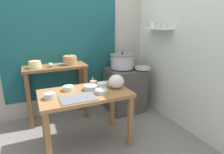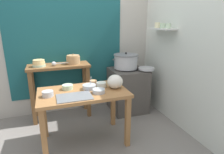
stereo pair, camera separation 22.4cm
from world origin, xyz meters
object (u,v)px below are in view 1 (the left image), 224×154
(steamer_pot, at_px, (122,61))
(ladle, at_px, (51,65))
(serving_tray, at_px, (78,98))
(prep_bowl_1, at_px, (68,88))
(wide_pan, at_px, (143,68))
(prep_bowl_0, at_px, (91,87))
(prep_bowl_2, at_px, (50,96))
(back_shelf_table, at_px, (56,79))
(prep_bowl_5, at_px, (102,85))
(clay_pot, at_px, (70,60))
(prep_bowl_4, at_px, (94,83))
(prep_bowl_3, at_px, (101,91))
(plastic_bag, at_px, (116,81))
(stove_block, at_px, (124,89))
(bowl_stack_enamel, at_px, (35,65))
(prep_table, at_px, (85,100))

(steamer_pot, height_order, ladle, steamer_pot)
(serving_tray, bearing_deg, prep_bowl_1, 98.11)
(wide_pan, distance_m, prep_bowl_0, 1.18)
(prep_bowl_2, bearing_deg, prep_bowl_1, 35.48)
(back_shelf_table, height_order, prep_bowl_2, back_shelf_table)
(prep_bowl_2, height_order, prep_bowl_5, prep_bowl_5)
(steamer_pot, xyz_separation_m, clay_pot, (-0.88, 0.11, 0.07))
(back_shelf_table, height_order, ladle, ladle)
(serving_tray, xyz_separation_m, prep_bowl_4, (0.31, 0.35, 0.03))
(steamer_pot, xyz_separation_m, ladle, (-1.18, 0.05, 0.03))
(ladle, bearing_deg, prep_bowl_0, -62.17)
(steamer_pot, distance_m, prep_bowl_3, 1.12)
(ladle, height_order, plastic_bag, ladle)
(plastic_bag, height_order, prep_bowl_1, plastic_bag)
(prep_bowl_3, bearing_deg, clay_pot, 99.79)
(stove_block, distance_m, serving_tray, 1.41)
(prep_bowl_0, bearing_deg, stove_block, 37.94)
(prep_bowl_3, relative_size, prep_bowl_5, 1.18)
(prep_bowl_5, bearing_deg, prep_bowl_2, -171.29)
(clay_pot, height_order, ladle, clay_pot)
(steamer_pot, relative_size, plastic_bag, 2.29)
(steamer_pot, bearing_deg, bowl_stack_enamel, 177.03)
(prep_bowl_0, height_order, prep_bowl_3, prep_bowl_0)
(ladle, bearing_deg, back_shelf_table, 45.32)
(ladle, bearing_deg, prep_table, -69.22)
(clay_pot, relative_size, ladle, 0.76)
(back_shelf_table, distance_m, prep_bowl_4, 0.76)
(prep_bowl_1, distance_m, prep_bowl_4, 0.36)
(bowl_stack_enamel, relative_size, prep_bowl_0, 1.09)
(bowl_stack_enamel, bearing_deg, steamer_pot, -2.97)
(wide_pan, distance_m, prep_bowl_1, 1.40)
(clay_pot, relative_size, prep_bowl_4, 2.17)
(prep_table, distance_m, ladle, 0.88)
(plastic_bag, distance_m, prep_bowl_2, 0.84)
(bowl_stack_enamel, bearing_deg, prep_bowl_4, -41.08)
(prep_bowl_0, xyz_separation_m, prep_bowl_3, (0.08, -0.17, -0.01))
(prep_table, xyz_separation_m, prep_bowl_5, (0.26, 0.06, 0.15))
(stove_block, height_order, prep_bowl_5, prep_bowl_5)
(back_shelf_table, bearing_deg, prep_bowl_3, -67.39)
(back_shelf_table, bearing_deg, prep_bowl_2, -102.49)
(prep_bowl_3, bearing_deg, prep_bowl_5, 65.25)
(prep_bowl_4, bearing_deg, serving_tray, -131.37)
(prep_bowl_3, relative_size, prep_bowl_4, 1.51)
(back_shelf_table, xyz_separation_m, stove_block, (1.15, -0.13, -0.30))
(clay_pot, bearing_deg, stove_block, -8.05)
(prep_bowl_3, bearing_deg, prep_bowl_0, 115.42)
(serving_tray, height_order, prep_bowl_2, prep_bowl_2)
(back_shelf_table, distance_m, serving_tray, 1.00)
(bowl_stack_enamel, distance_m, prep_bowl_2, 0.86)
(prep_bowl_2, relative_size, prep_bowl_3, 0.85)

